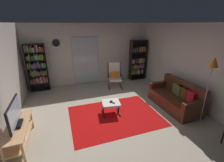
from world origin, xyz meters
TOP-DOWN VIEW (x-y plane):
  - ground_plane at (0.00, 0.00)m, footprint 7.02×7.02m
  - wall_back at (0.00, 2.90)m, footprint 5.60×0.06m
  - wall_right at (2.70, 0.00)m, footprint 0.06×6.00m
  - glass_door_panel at (-0.23, 2.83)m, footprint 1.10×0.01m
  - area_rug at (0.04, -0.10)m, footprint 2.58×1.94m
  - tv_stand at (-2.35, -0.51)m, footprint 0.43×1.27m
  - television at (-2.35, -0.50)m, footprint 0.20×0.91m
  - bookshelf_near_tv at (-2.19, 2.69)m, footprint 0.72×0.30m
  - bookshelf_near_sofa at (2.18, 2.62)m, footprint 0.77×0.30m
  - leather_sofa at (2.07, -0.26)m, footprint 0.80×1.72m
  - lounge_armchair at (0.82, 2.06)m, footprint 0.68×0.75m
  - ottoman at (-0.02, 0.08)m, footprint 0.58×0.55m
  - tv_remote at (0.01, 0.03)m, footprint 0.10×0.15m
  - cell_phone at (-0.02, 0.10)m, footprint 0.13×0.15m
  - floor_lamp_by_sofa at (2.23, -1.12)m, footprint 0.23×0.23m
  - wall_clock at (-1.38, 2.82)m, footprint 0.29×0.03m

SIDE VIEW (x-z plane):
  - ground_plane at x=0.00m, z-range 0.00..0.00m
  - area_rug at x=0.04m, z-range 0.00..0.01m
  - ottoman at x=-0.02m, z-range 0.12..0.49m
  - leather_sofa at x=2.07m, z-range -0.11..0.76m
  - tv_stand at x=-2.35m, z-range 0.08..0.62m
  - cell_phone at x=-0.02m, z-range 0.37..0.38m
  - tv_remote at x=0.01m, z-range 0.37..0.39m
  - lounge_armchair at x=0.82m, z-range 0.02..1.05m
  - television at x=-2.35m, z-range 0.52..1.07m
  - bookshelf_near_sofa at x=2.18m, z-range -0.05..1.81m
  - bookshelf_near_tv at x=-2.19m, z-range 0.06..1.93m
  - glass_door_panel at x=-0.23m, z-range 0.05..2.05m
  - wall_back at x=0.00m, z-range 0.00..2.60m
  - wall_right at x=2.70m, z-range 0.00..2.60m
  - floor_lamp_by_sofa at x=2.23m, z-range 0.63..2.46m
  - wall_clock at x=-1.38m, z-range 1.71..2.00m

